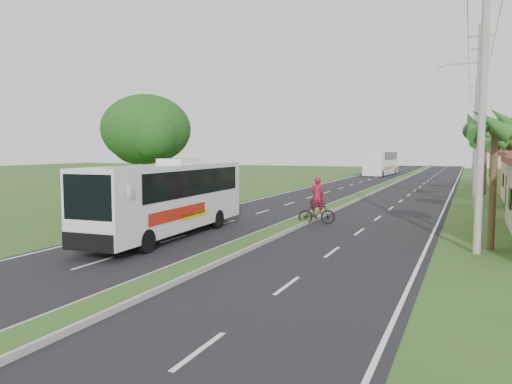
% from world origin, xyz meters
% --- Properties ---
extents(ground, '(180.00, 180.00, 0.00)m').
position_xyz_m(ground, '(0.00, 0.00, 0.00)').
color(ground, '#30551F').
rests_on(ground, ground).
extents(road_asphalt, '(14.00, 160.00, 0.02)m').
position_xyz_m(road_asphalt, '(0.00, 20.00, 0.01)').
color(road_asphalt, black).
rests_on(road_asphalt, ground).
extents(median_strip, '(1.20, 160.00, 0.18)m').
position_xyz_m(median_strip, '(0.00, 20.00, 0.10)').
color(median_strip, gray).
rests_on(median_strip, ground).
extents(lane_edge_left, '(0.12, 160.00, 0.01)m').
position_xyz_m(lane_edge_left, '(-6.70, 20.00, 0.00)').
color(lane_edge_left, silver).
rests_on(lane_edge_left, ground).
extents(lane_edge_right, '(0.12, 160.00, 0.01)m').
position_xyz_m(lane_edge_right, '(6.70, 20.00, 0.00)').
color(lane_edge_right, silver).
rests_on(lane_edge_right, ground).
extents(palm_verge_a, '(2.40, 2.40, 5.45)m').
position_xyz_m(palm_verge_a, '(9.00, 3.00, 4.74)').
color(palm_verge_a, '#473321').
rests_on(palm_verge_a, ground).
extents(palm_verge_b, '(2.40, 2.40, 5.05)m').
position_xyz_m(palm_verge_b, '(9.40, 12.00, 4.36)').
color(palm_verge_b, '#473321').
rests_on(palm_verge_b, ground).
extents(palm_verge_c, '(2.40, 2.40, 5.85)m').
position_xyz_m(palm_verge_c, '(8.80, 19.00, 5.12)').
color(palm_verge_c, '#473321').
rests_on(palm_verge_c, ground).
extents(palm_verge_d, '(2.40, 2.40, 5.25)m').
position_xyz_m(palm_verge_d, '(9.30, 28.00, 4.55)').
color(palm_verge_d, '#473321').
rests_on(palm_verge_d, ground).
extents(shade_tree, '(6.30, 6.00, 7.54)m').
position_xyz_m(shade_tree, '(-12.11, 10.02, 5.03)').
color(shade_tree, '#473321').
rests_on(shade_tree, ground).
extents(utility_pole_a, '(1.60, 0.28, 11.00)m').
position_xyz_m(utility_pole_a, '(8.50, 2.00, 5.67)').
color(utility_pole_a, gray).
rests_on(utility_pole_a, ground).
extents(utility_pole_b, '(3.20, 0.28, 12.00)m').
position_xyz_m(utility_pole_b, '(8.47, 18.00, 6.26)').
color(utility_pole_b, gray).
rests_on(utility_pole_b, ground).
extents(utility_pole_c, '(1.60, 0.28, 11.00)m').
position_xyz_m(utility_pole_c, '(8.50, 38.00, 5.67)').
color(utility_pole_c, gray).
rests_on(utility_pole_c, ground).
extents(utility_pole_d, '(1.60, 0.28, 10.50)m').
position_xyz_m(utility_pole_d, '(8.50, 58.00, 5.42)').
color(utility_pole_d, gray).
rests_on(utility_pole_d, ground).
extents(coach_bus_main, '(2.71, 10.79, 3.46)m').
position_xyz_m(coach_bus_main, '(-3.98, 0.46, 1.90)').
color(coach_bus_main, silver).
rests_on(coach_bus_main, ground).
extents(coach_bus_far, '(3.12, 12.11, 3.50)m').
position_xyz_m(coach_bus_far, '(-3.85, 56.15, 1.98)').
color(coach_bus_far, white).
rests_on(coach_bus_far, ground).
extents(motorcyclist, '(1.95, 1.22, 2.45)m').
position_xyz_m(motorcyclist, '(0.97, 6.56, 0.89)').
color(motorcyclist, black).
rests_on(motorcyclist, ground).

